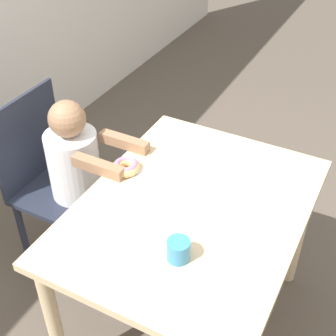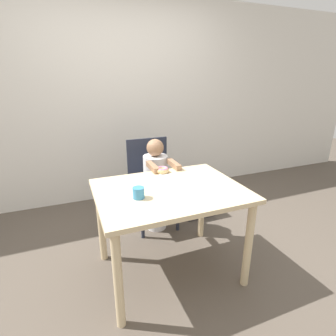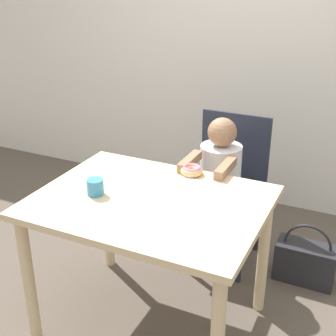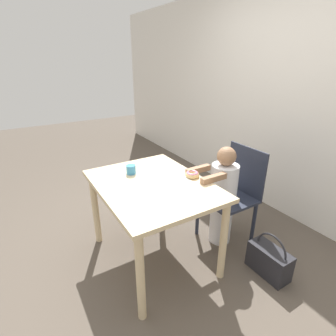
{
  "view_description": "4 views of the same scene",
  "coord_description": "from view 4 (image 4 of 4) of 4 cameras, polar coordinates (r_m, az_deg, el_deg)",
  "views": [
    {
      "loc": [
        -1.25,
        -0.55,
        2.0
      ],
      "look_at": [
        0.04,
        0.13,
        0.88
      ],
      "focal_mm": 50.0,
      "sensor_mm": 36.0,
      "label": 1
    },
    {
      "loc": [
        -0.69,
        -1.69,
        1.56
      ],
      "look_at": [
        0.04,
        0.13,
        0.88
      ],
      "focal_mm": 28.0,
      "sensor_mm": 36.0,
      "label": 2
    },
    {
      "loc": [
        0.94,
        -1.77,
        1.81
      ],
      "look_at": [
        0.04,
        0.13,
        0.88
      ],
      "focal_mm": 50.0,
      "sensor_mm": 36.0,
      "label": 3
    },
    {
      "loc": [
        1.7,
        -0.88,
        1.71
      ],
      "look_at": [
        0.04,
        0.13,
        0.88
      ],
      "focal_mm": 28.0,
      "sensor_mm": 36.0,
      "label": 4
    }
  ],
  "objects": [
    {
      "name": "cup",
      "position": [
        2.31,
        -8.05,
        -0.33
      ],
      "size": [
        0.08,
        0.08,
        0.08
      ],
      "color": "teal",
      "rests_on": "dining_table"
    },
    {
      "name": "napkin",
      "position": [
        2.14,
        2.56,
        -3.21
      ],
      "size": [
        0.22,
        0.22,
        0.0
      ],
      "color": "white",
      "rests_on": "dining_table"
    },
    {
      "name": "child_figure",
      "position": [
        2.53,
        11.76,
        -6.09
      ],
      "size": [
        0.26,
        0.47,
        0.99
      ],
      "color": "white",
      "rests_on": "ground_plane"
    },
    {
      "name": "dining_table",
      "position": [
        2.19,
        -3.35,
        -5.88
      ],
      "size": [
        1.11,
        0.85,
        0.76
      ],
      "color": "beige",
      "rests_on": "ground_plane"
    },
    {
      "name": "chair",
      "position": [
        2.62,
        13.96,
        -5.35
      ],
      "size": [
        0.45,
        0.45,
        0.94
      ],
      "color": "#232838",
      "rests_on": "ground_plane"
    },
    {
      "name": "handbag",
      "position": [
        2.48,
        21.15,
        -18.21
      ],
      "size": [
        0.36,
        0.17,
        0.39
      ],
      "color": "#232328",
      "rests_on": "ground_plane"
    },
    {
      "name": "wall_back",
      "position": [
        3.11,
        25.52,
        12.42
      ],
      "size": [
        8.0,
        0.05,
        2.5
      ],
      "color": "silver",
      "rests_on": "ground_plane"
    },
    {
      "name": "donut",
      "position": [
        2.24,
        5.3,
        -1.37
      ],
      "size": [
        0.12,
        0.12,
        0.05
      ],
      "color": "#DBB270",
      "rests_on": "dining_table"
    },
    {
      "name": "ground_plane",
      "position": [
        2.57,
        -3.0,
        -18.67
      ],
      "size": [
        12.0,
        12.0,
        0.0
      ],
      "primitive_type": "plane",
      "color": "brown"
    }
  ]
}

